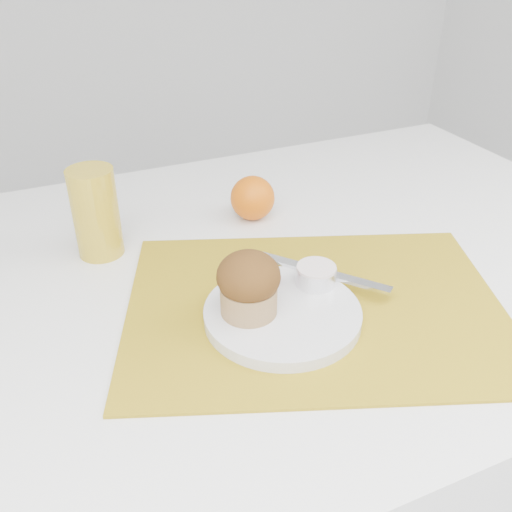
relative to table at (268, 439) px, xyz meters
name	(u,v)px	position (x,y,z in m)	size (l,w,h in m)	color
table	(268,439)	(0.00, 0.00, 0.00)	(1.20, 0.80, 0.75)	white
placemat	(315,306)	(0.01, -0.12, 0.38)	(0.47, 0.35, 0.00)	#A78817
plate	(282,314)	(-0.05, -0.13, 0.39)	(0.19, 0.19, 0.02)	silver
ramekin	(316,276)	(0.02, -0.10, 0.41)	(0.05, 0.05, 0.02)	white
cream	(316,268)	(0.02, -0.10, 0.42)	(0.05, 0.05, 0.01)	silver
raspberry_near	(274,277)	(-0.03, -0.08, 0.40)	(0.02, 0.02, 0.02)	#5F0206
raspberry_far	(305,277)	(0.00, -0.09, 0.40)	(0.02, 0.02, 0.02)	#590202
butter_knife	(322,272)	(0.04, -0.08, 0.40)	(0.19, 0.01, 0.00)	silver
orange	(253,198)	(0.03, 0.13, 0.41)	(0.07, 0.07, 0.07)	orange
juice_glass	(96,213)	(-0.22, 0.12, 0.44)	(0.07, 0.07, 0.13)	gold
muffin	(249,284)	(-0.09, -0.12, 0.43)	(0.08, 0.08, 0.08)	#AA8252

